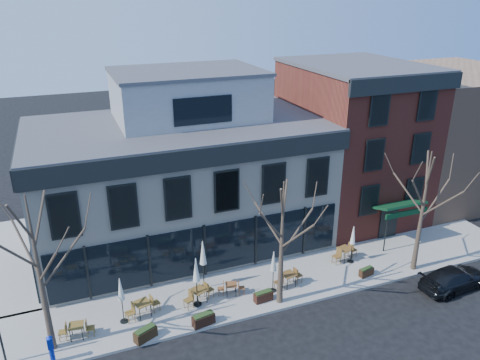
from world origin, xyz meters
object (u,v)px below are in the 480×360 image
object	(u,v)px
parked_sedan	(455,278)
cafe_set_0	(77,330)
call_box	(51,348)
umbrella_0	(121,292)

from	to	relation	value
parked_sedan	cafe_set_0	world-z (taller)	parked_sedan
call_box	umbrella_0	size ratio (longest dim) A/B	0.58
umbrella_0	parked_sedan	bearing A→B (deg)	-11.51
parked_sedan	umbrella_0	bearing A→B (deg)	74.08
cafe_set_0	umbrella_0	world-z (taller)	umbrella_0
parked_sedan	umbrella_0	xyz separation A→B (m)	(-18.01, 3.67, 1.34)
cafe_set_0	parked_sedan	bearing A→B (deg)	-9.25
parked_sedan	cafe_set_0	size ratio (longest dim) A/B	2.49
cafe_set_0	umbrella_0	bearing A→B (deg)	9.09
umbrella_0	cafe_set_0	bearing A→B (deg)	-170.91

